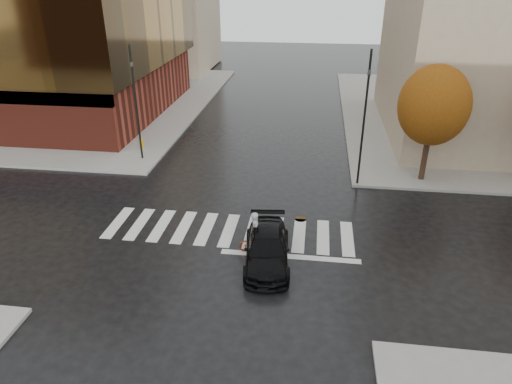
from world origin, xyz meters
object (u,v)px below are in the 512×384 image
traffic_light_nw (135,97)px  traffic_light_ne (365,111)px  cyclist (257,238)px  fire_hydrant (142,142)px  sedan (267,248)px

traffic_light_nw → traffic_light_ne: bearing=80.5°
cyclist → traffic_light_ne: (4.77, 7.30, 3.70)m
cyclist → traffic_light_nw: traffic_light_nw is taller
fire_hydrant → traffic_light_ne: bearing=-14.7°
sedan → fire_hydrant: 15.34m
sedan → traffic_light_nw: 14.07m
sedan → traffic_light_nw: size_ratio=0.65×
sedan → traffic_light_ne: (4.25, 8.10, 3.69)m
traffic_light_nw → cyclist: bearing=41.9°
traffic_light_ne → fire_hydrant: size_ratio=9.94×
cyclist → traffic_light_ne: traffic_light_ne is taller
traffic_light_ne → cyclist: bearing=49.8°
sedan → cyclist: (-0.52, 0.80, -0.02)m
sedan → traffic_light_nw: (-9.16, 10.11, 3.45)m
traffic_light_nw → traffic_light_ne: traffic_light_ne is taller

